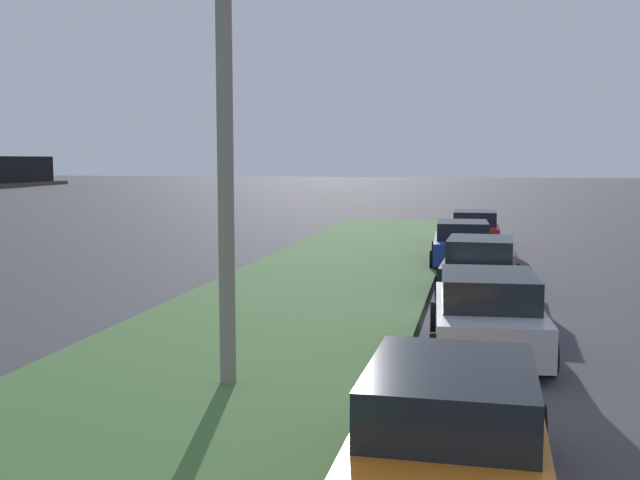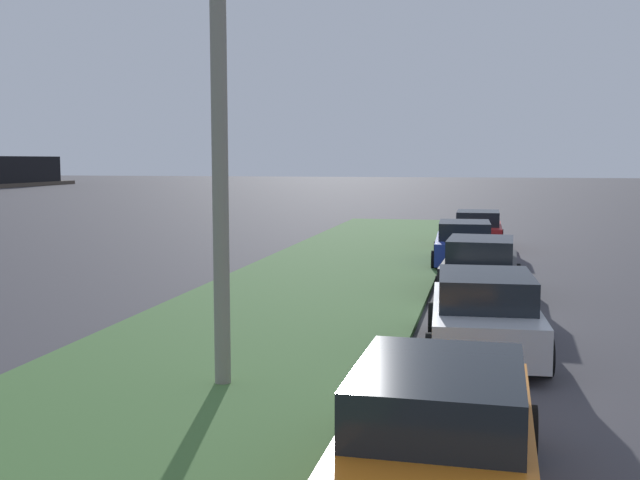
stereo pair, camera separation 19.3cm
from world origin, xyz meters
The scene contains 7 objects.
grass_median centered at (10.00, 7.84, 0.06)m, with size 60.00×6.00×0.12m, color #477238.
parked_car_orange centered at (4.84, 3.90, 0.72)m, with size 4.34×2.09×1.47m.
parked_car_silver centered at (11.04, 3.47, 0.72)m, with size 4.39×2.20×1.47m.
parked_car_black centered at (17.21, 3.58, 0.72)m, with size 4.36×2.14×1.47m.
parked_car_blue centered at (22.44, 4.14, 0.72)m, with size 4.36×2.14×1.47m.
parked_car_red centered at (27.68, 3.76, 0.72)m, with size 4.31×2.03×1.47m.
streetlight centered at (7.89, 6.96, 4.39)m, with size 1.09×2.80×7.50m.
Camera 2 is at (-2.58, 3.51, 3.45)m, focal length 42.66 mm.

